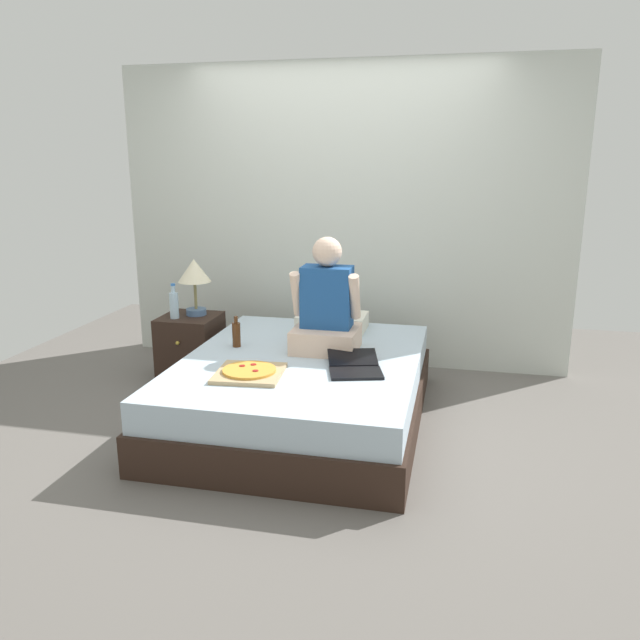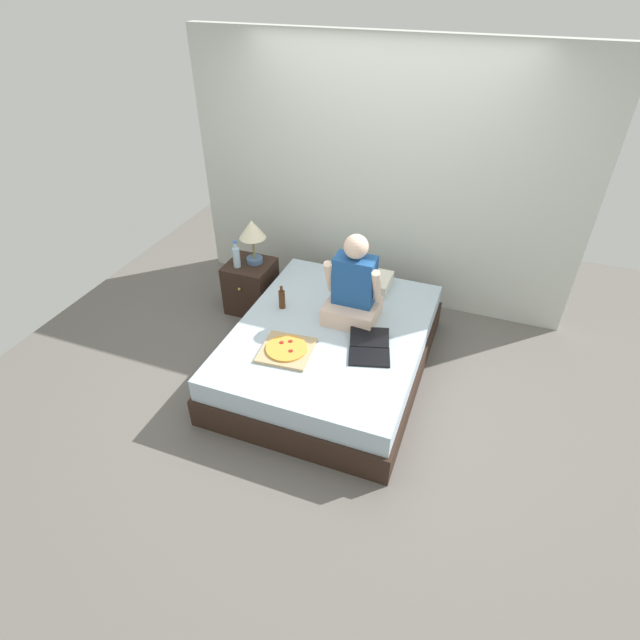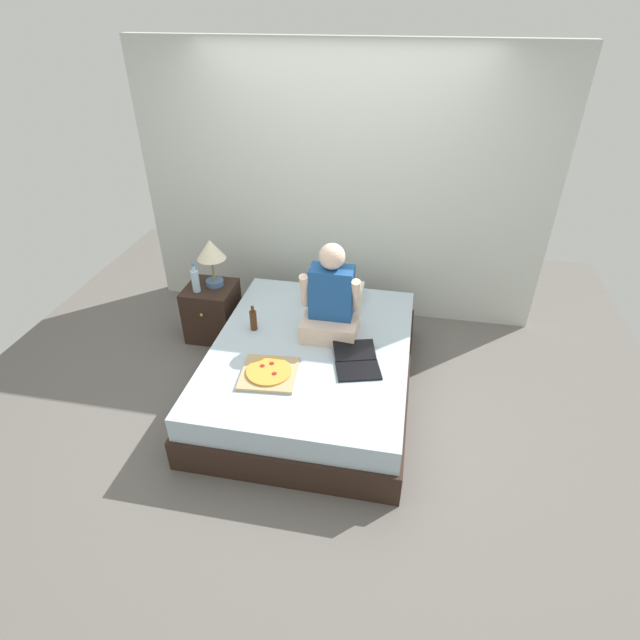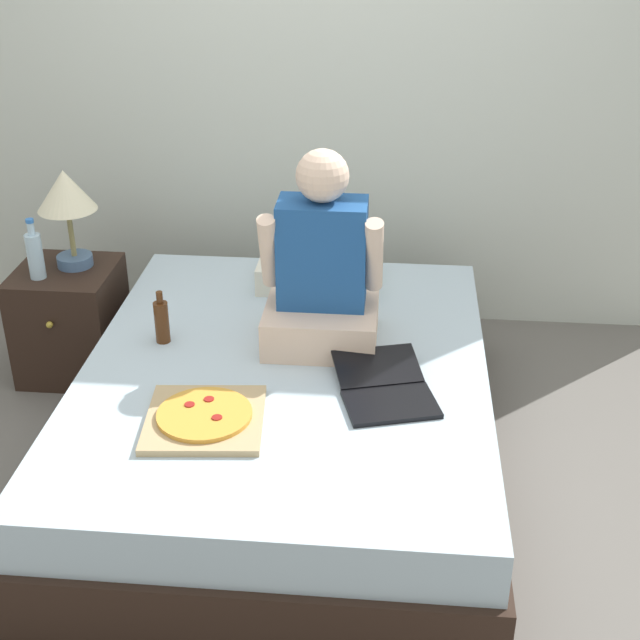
{
  "view_description": "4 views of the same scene",
  "coord_description": "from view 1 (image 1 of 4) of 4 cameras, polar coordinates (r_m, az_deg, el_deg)",
  "views": [
    {
      "loc": [
        1.0,
        -3.83,
        1.74
      ],
      "look_at": [
        0.15,
        -0.1,
        0.74
      ],
      "focal_mm": 35.0,
      "sensor_mm": 36.0,
      "label": 1
    },
    {
      "loc": [
        1.1,
        -3.16,
        2.99
      ],
      "look_at": [
        -0.03,
        -0.19,
        0.66
      ],
      "focal_mm": 28.0,
      "sensor_mm": 36.0,
      "label": 2
    },
    {
      "loc": [
        0.67,
        -3.11,
        2.78
      ],
      "look_at": [
        0.09,
        -0.09,
        0.76
      ],
      "focal_mm": 28.0,
      "sensor_mm": 36.0,
      "label": 3
    },
    {
      "loc": [
        0.4,
        -2.9,
        2.19
      ],
      "look_at": [
        0.15,
        -0.12,
        0.71
      ],
      "focal_mm": 50.0,
      "sensor_mm": 36.0,
      "label": 4
    }
  ],
  "objects": [
    {
      "name": "laptop",
      "position": [
        3.9,
        3.2,
        -4.38
      ],
      "size": [
        0.42,
        0.49,
        0.07
      ],
      "color": "black",
      "rests_on": "bed"
    },
    {
      "name": "ground_plane",
      "position": [
        4.32,
        -1.63,
        -9.12
      ],
      "size": [
        5.81,
        5.81,
        0.0
      ],
      "primitive_type": "plane",
      "color": "#66605B"
    },
    {
      "name": "wall_back",
      "position": [
        5.32,
        2.01,
        9.34
      ],
      "size": [
        3.81,
        0.12,
        2.5
      ],
      "primitive_type": "cube",
      "color": "silver",
      "rests_on": "ground"
    },
    {
      "name": "pizza_box",
      "position": [
        3.85,
        -6.48,
        -4.77
      ],
      "size": [
        0.43,
        0.43,
        0.05
      ],
      "color": "tan",
      "rests_on": "bed"
    },
    {
      "name": "bed",
      "position": [
        4.24,
        -1.65,
        -6.37
      ],
      "size": [
        1.58,
        2.03,
        0.45
      ],
      "color": "black",
      "rests_on": "ground"
    },
    {
      "name": "pillow",
      "position": [
        4.82,
        1.13,
        -0.15
      ],
      "size": [
        0.52,
        0.34,
        0.12
      ],
      "primitive_type": "cube",
      "color": "silver",
      "rests_on": "bed"
    },
    {
      "name": "lamp_on_left_nightstand",
      "position": [
        5.02,
        -11.41,
        4.09
      ],
      "size": [
        0.26,
        0.26,
        0.45
      ],
      "color": "#4C6B93",
      "rests_on": "nightstand_left"
    },
    {
      "name": "water_bottle",
      "position": [
        4.99,
        -13.2,
        1.4
      ],
      "size": [
        0.07,
        0.07,
        0.28
      ],
      "color": "silver",
      "rests_on": "nightstand_left"
    },
    {
      "name": "nightstand_left",
      "position": [
        5.13,
        -11.72,
        -2.45
      ],
      "size": [
        0.44,
        0.47,
        0.52
      ],
      "color": "black",
      "rests_on": "ground"
    },
    {
      "name": "person_seated",
      "position": [
        4.26,
        0.6,
        1.0
      ],
      "size": [
        0.47,
        0.4,
        0.78
      ],
      "color": "beige",
      "rests_on": "bed"
    },
    {
      "name": "beer_bottle_on_bed",
      "position": [
        4.41,
        -7.65,
        -1.28
      ],
      "size": [
        0.06,
        0.06,
        0.22
      ],
      "color": "#4C2811",
      "rests_on": "bed"
    }
  ]
}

